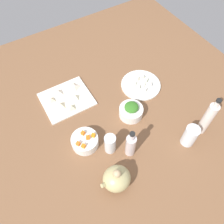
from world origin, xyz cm
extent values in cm
cube|color=brown|center=(0.00, 0.00, 1.50)|extent=(190.00, 190.00, 3.00)
cube|color=white|center=(17.00, -24.87, 3.50)|extent=(29.07, 25.66, 1.00)
cylinder|color=white|center=(-27.84, -10.78, 3.60)|extent=(24.80, 24.80, 1.20)
cylinder|color=white|center=(-10.04, 4.26, 6.01)|extent=(13.58, 13.58, 6.02)
cylinder|color=white|center=(20.99, 7.28, 5.95)|extent=(14.17, 14.17, 5.90)
ellipsoid|color=tan|center=(17.57, 33.19, 8.27)|extent=(13.40, 12.64, 10.54)
sphere|color=tan|center=(17.57, 33.19, 15.04)|extent=(3.75, 3.75, 3.75)
cylinder|color=tan|center=(23.26, 33.19, 9.59)|extent=(5.38, 2.00, 3.93)
cylinder|color=silver|center=(-37.40, 32.71, 14.19)|extent=(5.02, 5.02, 22.38)
cylinder|color=silver|center=(-37.40, 32.71, 27.35)|extent=(2.26, 2.26, 3.93)
cylinder|color=black|center=(-37.40, 32.71, 29.91)|extent=(2.51, 2.51, 1.20)
cylinder|color=silver|center=(3.37, 23.33, 10.28)|extent=(5.11, 5.11, 14.57)
cylinder|color=silver|center=(3.37, 23.33, 19.67)|extent=(2.30, 2.30, 4.20)
cylinder|color=black|center=(3.37, 23.33, 22.37)|extent=(2.55, 2.55, 1.20)
cylinder|color=white|center=(11.23, 16.68, 9.06)|extent=(5.89, 5.89, 12.12)
cylinder|color=white|center=(-26.11, 34.28, 9.50)|extent=(7.10, 7.10, 13.00)
cube|color=orange|center=(25.11, 8.60, 9.80)|extent=(2.50, 2.50, 1.80)
cube|color=orange|center=(20.24, 4.45, 9.80)|extent=(2.42, 2.42, 1.80)
cube|color=orange|center=(23.39, 11.16, 9.80)|extent=(2.49, 2.49, 1.80)
cube|color=orange|center=(16.29, 8.37, 9.80)|extent=(2.53, 2.53, 1.80)
cube|color=orange|center=(19.29, 8.06, 9.80)|extent=(2.41, 2.41, 1.80)
ellipsoid|color=#357423|center=(-10.04, 4.26, 10.58)|extent=(11.01, 10.94, 3.12)
cube|color=white|center=(-24.24, -9.11, 5.30)|extent=(2.95, 2.95, 2.20)
cube|color=#EAF4CB|center=(-31.87, -11.29, 5.30)|extent=(3.01, 3.01, 2.20)
cube|color=white|center=(-26.58, -5.41, 5.30)|extent=(3.04, 3.04, 2.20)
cube|color=white|center=(-31.70, -7.14, 5.30)|extent=(2.95, 2.95, 2.20)
cube|color=#F6E8CA|center=(-27.62, -15.36, 5.30)|extent=(3.08, 3.08, 2.20)
cube|color=white|center=(-27.83, -9.20, 5.30)|extent=(2.96, 2.96, 2.20)
cube|color=white|center=(-31.39, -14.81, 5.30)|extent=(2.47, 2.47, 2.20)
cube|color=white|center=(-23.77, -12.67, 5.30)|extent=(3.11, 3.11, 2.20)
pyramid|color=beige|center=(17.32, -16.70, 5.43)|extent=(6.31, 6.18, 2.86)
pyramid|color=beige|center=(8.88, -30.48, 5.06)|extent=(7.12, 7.19, 2.12)
pyramid|color=beige|center=(12.13, -22.40, 5.56)|extent=(5.76, 5.65, 3.12)
pyramid|color=beige|center=(19.32, -31.06, 5.17)|extent=(7.64, 7.79, 2.34)
pyramid|color=beige|center=(25.24, -27.99, 5.42)|extent=(5.69, 5.67, 2.85)
pyramid|color=beige|center=(22.20, -21.49, 5.50)|extent=(7.16, 7.29, 3.01)
camera|label=1|loc=(36.80, 60.68, 113.23)|focal=36.52mm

